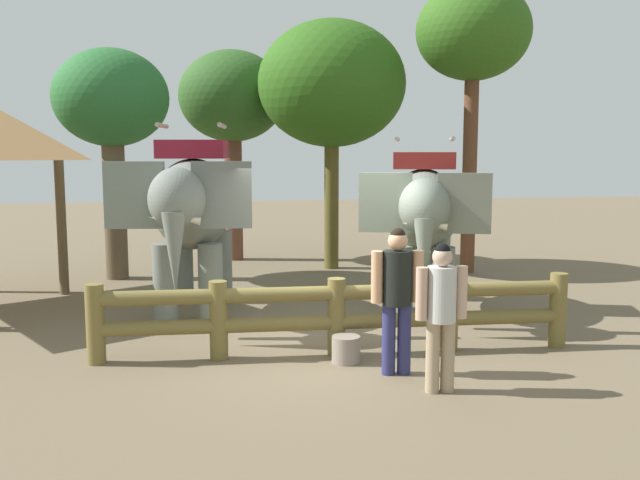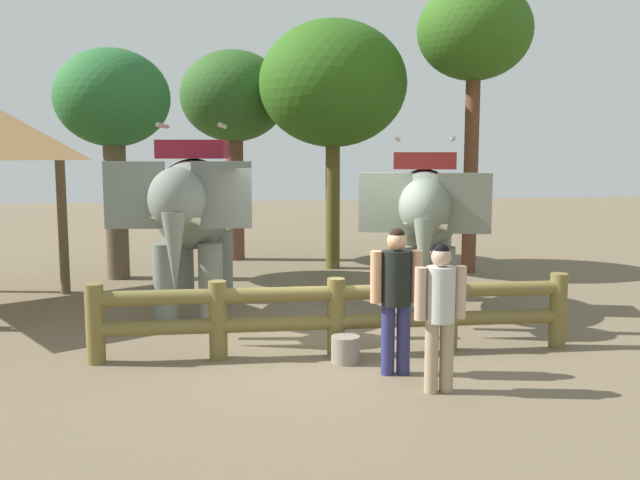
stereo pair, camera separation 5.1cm
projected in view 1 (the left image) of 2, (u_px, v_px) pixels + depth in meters
name	position (u px, v px, depth m)	size (l,w,h in m)	color
ground_plane	(334.00, 351.00, 9.57)	(60.00, 60.00, 0.00)	brown
log_fence	(336.00, 311.00, 9.32)	(6.54, 0.48, 1.05)	brown
elephant_near_left	(192.00, 209.00, 11.45)	(2.13, 3.78, 3.20)	slate
elephant_center	(423.00, 215.00, 11.74)	(2.40, 3.57, 2.99)	slate
tourist_woman_in_black	(397.00, 290.00, 8.45)	(0.64, 0.38, 1.82)	navy
tourist_man_in_blue	(441.00, 307.00, 7.82)	(0.61, 0.34, 1.72)	tan
tree_far_left	(332.00, 85.00, 15.87)	(3.39, 3.39, 5.73)	brown
tree_back_center	(111.00, 104.00, 14.60)	(2.42, 2.42, 4.90)	brown
tree_far_right	(473.00, 36.00, 15.19)	(2.52, 2.52, 6.44)	brown
tree_deep_back	(232.00, 100.00, 17.24)	(2.65, 2.65, 5.24)	brown
feed_bucket	(346.00, 349.00, 9.03)	(0.37, 0.37, 0.35)	gray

